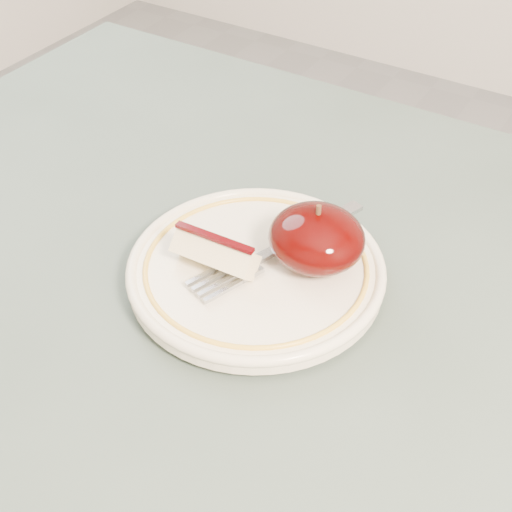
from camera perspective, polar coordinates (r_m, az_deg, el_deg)
The scene contains 5 objects.
table at distance 0.59m, azimuth -5.80°, elevation -15.01°, with size 0.90×0.90×0.75m.
plate at distance 0.57m, azimuth 0.00°, elevation -1.06°, with size 0.21×0.21×0.02m.
apple_half at distance 0.56m, azimuth 4.87°, elevation 1.44°, with size 0.08×0.07×0.06m.
apple_wedge at distance 0.56m, azimuth -3.30°, elevation 0.24°, with size 0.07×0.03×0.03m.
fork at distance 0.58m, azimuth 1.73°, elevation 0.60°, with size 0.08×0.17×0.00m.
Camera 1 is at (0.22, -0.25, 1.15)m, focal length 50.00 mm.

